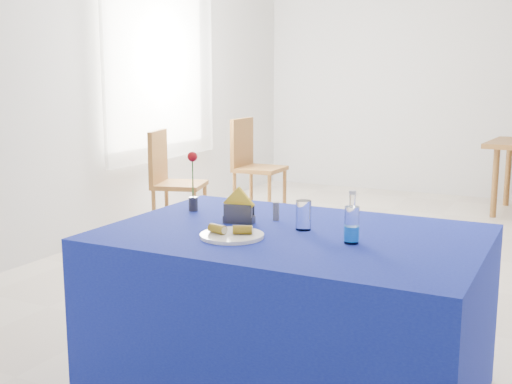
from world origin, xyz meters
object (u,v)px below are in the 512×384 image
Objects in this scene: plate at (232,236)px; chair_win_b at (252,160)px; chair_win_a at (170,176)px; blue_table at (292,315)px; water_bottle at (352,226)px.

chair_win_b is at bearing 115.98° from plate.
plate is at bearing -157.81° from chair_win_a.
chair_win_b is at bearing 119.90° from blue_table.
water_bottle is 0.22× the size of chair_win_b.
blue_table is 1.60× the size of chair_win_b.
water_bottle is at bearing 15.87° from plate.
blue_table is 0.54m from water_bottle.
blue_table is 1.68× the size of chair_win_a.
plate is at bearing -131.78° from blue_table.
water_bottle is at bearing -149.94° from chair_win_a.
water_bottle is (0.47, 0.13, 0.06)m from plate.
chair_win_a is at bearing 129.25° from plate.
blue_table is 3.76m from chair_win_b.
chair_win_a is 1.11m from chair_win_b.
chair_win_a is (-2.42, 2.25, -0.28)m from water_bottle.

